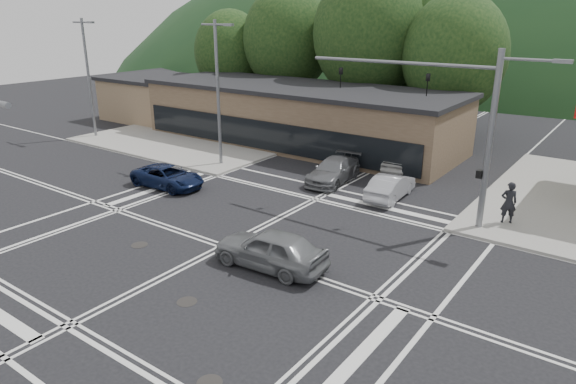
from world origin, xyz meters
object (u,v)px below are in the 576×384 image
Objects in this scene: car_blue_west at (168,177)px; pedestrian at (509,202)px; car_queue_b at (402,160)px; car_northbound at (333,170)px; car_queue_a at (391,186)px; car_grey_center at (270,249)px.

pedestrian is (16.99, 5.43, 0.52)m from car_blue_west.
car_queue_b is 0.88× the size of car_northbound.
car_grey_center is at bearing 84.45° from car_queue_a.
car_blue_west is 0.97× the size of car_grey_center.
car_northbound is at bearing -31.18° from pedestrian.
car_queue_b is at bearing -75.80° from car_queue_a.
car_queue_a is at bearing 174.38° from car_grey_center.
car_queue_b is (-1.64, 5.11, 0.05)m from car_queue_a.
car_blue_west is 17.85m from pedestrian.
pedestrian is at bearing -75.39° from car_blue_west.
car_blue_west is 1.07× the size of car_queue_b.
car_blue_west is 1.10× the size of car_queue_a.
car_queue_a is (0.34, 9.96, -0.12)m from car_grey_center.
car_grey_center is at bearing 31.03° from pedestrian.
pedestrian reaches higher than car_blue_west.
car_queue_b is 2.10× the size of pedestrian.
car_blue_west is 12.39m from car_queue_a.
pedestrian is at bearing -11.64° from car_northbound.
car_northbound is (7.09, 6.34, 0.07)m from car_blue_west.
car_northbound is (-3.59, 10.62, -0.10)m from car_grey_center.
car_queue_a is 0.97× the size of car_queue_b.
car_queue_b is at bearing -44.09° from car_blue_west.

